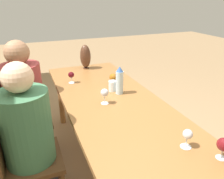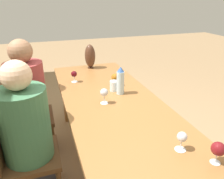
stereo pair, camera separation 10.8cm
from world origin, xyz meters
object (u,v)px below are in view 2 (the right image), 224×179
object	(u,v)px
wine_glass_2	(104,93)
vase	(90,56)
water_tumbler	(114,86)
wine_glass_4	(218,149)
water_bottle	(120,81)
wine_glass_3	(115,78)
person_far	(30,97)
wine_glass_1	(74,74)
chair_near	(21,154)
chair_far	(24,116)
wine_glass_0	(182,138)
person_near	(29,133)

from	to	relation	value
wine_glass_2	vase	bearing A→B (deg)	-6.54
water_tumbler	wine_glass_4	world-z (taller)	wine_glass_4
wine_glass_4	water_bottle	bearing A→B (deg)	9.64
wine_glass_3	person_far	distance (m)	0.89
wine_glass_1	person_far	bearing A→B (deg)	99.94
chair_near	chair_far	distance (m)	0.63
water_bottle	wine_glass_2	world-z (taller)	water_bottle
wine_glass_2	wine_glass_4	xyz separation A→B (m)	(-0.90, -0.38, -0.01)
wine_glass_2	chair_far	xyz separation A→B (m)	(0.51, 0.71, -0.37)
wine_glass_4	vase	bearing A→B (deg)	7.84
vase	wine_glass_2	size ratio (longest dim) A/B	2.22
vase	wine_glass_0	distance (m)	1.77
wine_glass_1	chair_near	size ratio (longest dim) A/B	0.14
wine_glass_2	wine_glass_1	bearing A→B (deg)	15.27
water_bottle	chair_near	world-z (taller)	water_bottle
chair_near	water_tumbler	bearing A→B (deg)	-68.20
person_near	wine_glass_0	bearing A→B (deg)	-124.89
wine_glass_1	chair_far	xyz separation A→B (m)	(-0.08, 0.55, -0.36)
wine_glass_3	chair_near	world-z (taller)	wine_glass_3
water_tumbler	vase	world-z (taller)	vase
wine_glass_2	chair_near	size ratio (longest dim) A/B	0.16
wine_glass_0	wine_glass_3	distance (m)	1.09
wine_glass_0	wine_glass_1	distance (m)	1.40
vase	wine_glass_1	xyz separation A→B (m)	(-0.43, 0.28, -0.07)
water_bottle	water_tumbler	bearing A→B (deg)	23.17
water_tumbler	wine_glass_1	xyz separation A→B (m)	(0.36, 0.33, 0.03)
vase	chair_near	world-z (taller)	vase
wine_glass_1	wine_glass_4	distance (m)	1.59
wine_glass_2	wine_glass_4	size ratio (longest dim) A/B	1.02
wine_glass_1	person_near	distance (m)	0.87
chair_near	wine_glass_3	bearing A→B (deg)	-63.43
wine_glass_0	wine_glass_1	size ratio (longest dim) A/B	1.01
vase	wine_glass_1	world-z (taller)	vase
chair_near	person_near	bearing A→B (deg)	-90.00
water_tumbler	chair_near	size ratio (longest dim) A/B	0.12
wine_glass_2	chair_near	world-z (taller)	wine_glass_2
wine_glass_4	person_near	xyz separation A→B (m)	(0.78, 1.02, -0.19)
vase	wine_glass_4	distance (m)	1.94
water_tumbler	person_near	distance (m)	0.89
wine_glass_3	chair_near	xyz separation A→B (m)	(-0.47, 0.93, -0.36)
vase	person_far	xyz separation A→B (m)	(-0.51, 0.75, -0.24)
wine_glass_1	person_far	distance (m)	0.51
wine_glass_1	wine_glass_3	xyz separation A→B (m)	(-0.24, -0.38, 0.00)
wine_glass_4	person_near	bearing A→B (deg)	52.40
wine_glass_2	wine_glass_0	bearing A→B (deg)	-160.67
water_bottle	vase	bearing A→B (deg)	5.66
water_bottle	water_tumbler	size ratio (longest dim) A/B	2.62
water_bottle	wine_glass_0	bearing A→B (deg)	-176.29
wine_glass_4	wine_glass_2	bearing A→B (deg)	22.92
water_tumbler	chair_far	bearing A→B (deg)	72.62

